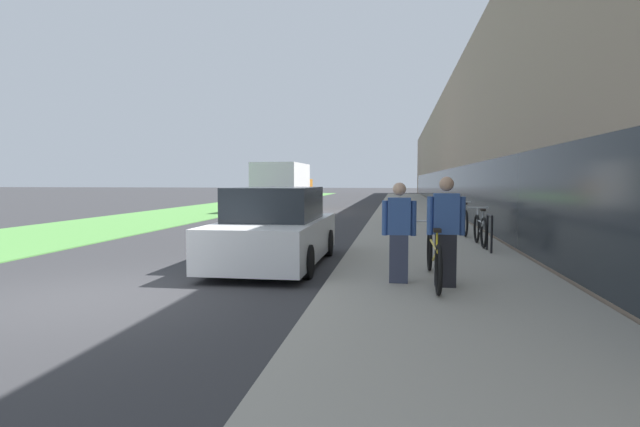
% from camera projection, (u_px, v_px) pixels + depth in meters
% --- Properties ---
extents(ground_plane, '(220.00, 220.00, 0.00)m').
position_uv_depth(ground_plane, '(86.00, 300.00, 7.19)').
color(ground_plane, '#303033').
extents(sidewalk_slab, '(3.81, 70.00, 0.11)m').
position_uv_depth(sidewalk_slab, '(412.00, 211.00, 27.09)').
color(sidewalk_slab, gray).
rests_on(sidewalk_slab, ground).
extents(storefront_facade, '(10.01, 70.00, 7.25)m').
position_uv_depth(storefront_facade, '(513.00, 152.00, 33.69)').
color(storefront_facade, gray).
rests_on(storefront_facade, ground).
extents(lawn_strip, '(5.62, 70.00, 0.03)m').
position_uv_depth(lawn_strip, '(229.00, 206.00, 32.83)').
color(lawn_strip, '#518E42').
rests_on(lawn_strip, ground).
extents(tandem_bicycle, '(0.52, 2.68, 0.92)m').
position_uv_depth(tandem_bicycle, '(434.00, 257.00, 7.94)').
color(tandem_bicycle, black).
rests_on(tandem_bicycle, sidewalk_slab).
extents(person_rider, '(0.57, 0.22, 1.67)m').
position_uv_depth(person_rider, '(446.00, 232.00, 7.55)').
color(person_rider, black).
rests_on(person_rider, sidewalk_slab).
extents(person_bystander, '(0.54, 0.21, 1.58)m').
position_uv_depth(person_bystander, '(399.00, 232.00, 7.87)').
color(person_bystander, '#33384C').
rests_on(person_bystander, sidewalk_slab).
extents(bike_rack_hoop, '(0.05, 0.60, 0.84)m').
position_uv_depth(bike_rack_hoop, '(489.00, 229.00, 11.31)').
color(bike_rack_hoop, black).
rests_on(bike_rack_hoop, sidewalk_slab).
extents(cruiser_bike_nearest, '(0.52, 1.81, 0.94)m').
position_uv_depth(cruiser_bike_nearest, '(480.00, 230.00, 12.38)').
color(cruiser_bike_nearest, black).
rests_on(cruiser_bike_nearest, sidewalk_slab).
extents(cruiser_bike_middle, '(0.52, 1.78, 0.98)m').
position_uv_depth(cruiser_bike_middle, '(463.00, 221.00, 14.79)').
color(cruiser_bike_middle, black).
rests_on(cruiser_bike_middle, sidewalk_slab).
extents(parked_sedan_curbside, '(1.97, 4.48, 1.58)m').
position_uv_depth(parked_sedan_curbside, '(275.00, 230.00, 10.16)').
color(parked_sedan_curbside, white).
rests_on(parked_sedan_curbside, ground).
extents(moving_truck, '(2.43, 6.10, 2.66)m').
position_uv_depth(moving_truck, '(284.00, 187.00, 27.90)').
color(moving_truck, orange).
rests_on(moving_truck, ground).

